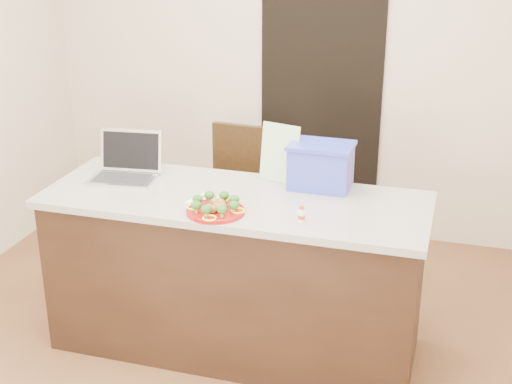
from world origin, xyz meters
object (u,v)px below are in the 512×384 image
(plate, at_px, (216,211))
(napkin, at_px, (206,201))
(island, at_px, (235,273))
(yogurt_bottle, at_px, (301,215))
(chair, at_px, (239,191))
(laptop, at_px, (127,165))
(blue_box, at_px, (321,166))

(plate, relative_size, napkin, 1.92)
(island, relative_size, napkin, 13.31)
(yogurt_bottle, bearing_deg, island, 152.82)
(yogurt_bottle, relative_size, chair, 0.08)
(plate, xyz_separation_m, chair, (-0.25, 1.16, -0.36))
(yogurt_bottle, distance_m, laptop, 1.14)
(island, distance_m, blue_box, 0.76)
(plate, relative_size, chair, 0.30)
(island, relative_size, yogurt_bottle, 26.87)
(napkin, relative_size, yogurt_bottle, 2.02)
(plate, height_order, napkin, plate)
(napkin, xyz_separation_m, laptop, (-0.56, 0.22, 0.07))
(chair, bearing_deg, island, -69.17)
(yogurt_bottle, bearing_deg, chair, 121.28)
(yogurt_bottle, xyz_separation_m, laptop, (-1.10, 0.33, 0.04))
(island, distance_m, plate, 0.53)
(napkin, bearing_deg, blue_box, 35.13)
(plate, height_order, yogurt_bottle, yogurt_bottle)
(island, height_order, napkin, napkin)
(yogurt_bottle, relative_size, laptop, 0.20)
(blue_box, bearing_deg, laptop, -171.33)
(chair, bearing_deg, plate, -73.45)
(island, xyz_separation_m, laptop, (-0.68, 0.11, 0.53))
(island, bearing_deg, blue_box, 33.05)
(laptop, xyz_separation_m, chair, (0.41, 0.81, -0.42))
(plate, bearing_deg, yogurt_bottle, 2.96)
(island, bearing_deg, plate, -95.34)
(plate, height_order, blue_box, blue_box)
(chair, bearing_deg, napkin, -77.30)
(blue_box, relative_size, chair, 0.35)
(napkin, bearing_deg, island, 41.38)
(blue_box, bearing_deg, napkin, -144.15)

